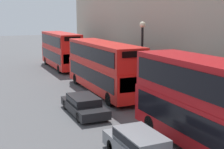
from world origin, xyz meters
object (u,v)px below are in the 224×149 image
(car_dark_sedan, at_px, (141,147))
(car_hatchback, at_px, (84,104))
(pedestrian, at_px, (89,63))
(bus_third_in_queue, at_px, (61,49))
(bus_leading, at_px, (213,104))
(bus_second_in_queue, at_px, (103,65))

(car_dark_sedan, xyz_separation_m, car_hatchback, (-0.00, 7.74, -0.09))
(car_dark_sedan, relative_size, pedestrian, 3.03)
(bus_third_in_queue, height_order, pedestrian, bus_third_in_queue)
(bus_third_in_queue, height_order, car_dark_sedan, bus_third_in_queue)
(bus_leading, bearing_deg, pedestrian, 83.28)
(bus_third_in_queue, height_order, car_hatchback, bus_third_in_queue)
(bus_third_in_queue, bearing_deg, bus_second_in_queue, -90.00)
(car_dark_sedan, bearing_deg, car_hatchback, 90.00)
(bus_second_in_queue, xyz_separation_m, pedestrian, (2.90, 11.36, -1.61))
(car_hatchback, bearing_deg, bus_third_in_queue, 79.61)
(bus_third_in_queue, relative_size, car_dark_sedan, 2.11)
(bus_leading, relative_size, pedestrian, 6.48)
(bus_second_in_queue, height_order, bus_third_in_queue, bus_third_in_queue)
(bus_second_in_queue, xyz_separation_m, bus_third_in_queue, (-0.00, 13.62, 0.06))
(bus_leading, height_order, pedestrian, bus_leading)
(car_dark_sedan, bearing_deg, pedestrian, 75.30)
(bus_leading, relative_size, car_hatchback, 2.18)
(bus_leading, distance_m, car_dark_sedan, 3.85)
(bus_leading, xyz_separation_m, bus_second_in_queue, (0.00, 13.24, -0.09))
(bus_leading, relative_size, bus_third_in_queue, 1.01)
(bus_leading, xyz_separation_m, bus_third_in_queue, (0.00, 26.86, -0.04))
(bus_third_in_queue, xyz_separation_m, pedestrian, (2.90, -2.26, -1.67))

